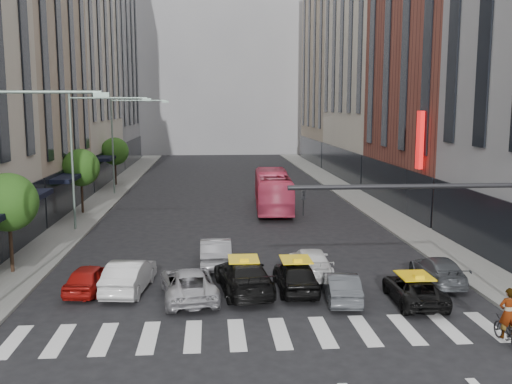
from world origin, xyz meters
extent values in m
plane|color=black|center=(0.00, 0.00, 0.00)|extent=(160.00, 160.00, 0.00)
cube|color=slate|center=(-11.50, 30.00, 0.07)|extent=(3.00, 96.00, 0.15)
cube|color=slate|center=(11.50, 30.00, 0.07)|extent=(3.00, 96.00, 0.15)
cube|color=tan|center=(-17.00, 28.00, 12.00)|extent=(8.00, 16.00, 24.00)
cube|color=beige|center=(-17.00, 46.00, 18.00)|extent=(8.00, 20.00, 36.00)
cube|color=gray|center=(-17.00, 65.00, 15.00)|extent=(8.00, 18.00, 30.00)
cube|color=brown|center=(17.00, 27.00, 13.00)|extent=(8.00, 18.00, 26.00)
cube|color=beige|center=(17.00, 46.00, 20.00)|extent=(8.00, 20.00, 40.00)
cube|color=tan|center=(17.00, 65.00, 14.00)|extent=(8.00, 18.00, 28.00)
cube|color=gray|center=(0.00, 85.00, 18.00)|extent=(30.00, 10.00, 36.00)
cylinder|color=black|center=(-11.80, 10.00, 1.72)|extent=(0.18, 0.18, 3.15)
sphere|color=#1F4513|center=(-11.80, 10.00, 3.66)|extent=(2.88, 2.88, 2.88)
cylinder|color=black|center=(-11.80, 26.00, 1.72)|extent=(0.18, 0.18, 3.15)
sphere|color=#1F4513|center=(-11.80, 26.00, 3.66)|extent=(2.88, 2.88, 2.88)
cylinder|color=black|center=(-11.80, 42.00, 1.72)|extent=(0.18, 0.18, 3.15)
sphere|color=#1F4513|center=(-11.80, 42.00, 3.66)|extent=(2.88, 2.88, 2.88)
cylinder|color=gray|center=(-8.50, 4.00, 8.85)|extent=(5.00, 0.12, 0.12)
cube|color=gray|center=(-6.00, 4.00, 8.75)|extent=(0.60, 0.25, 0.18)
cylinder|color=gray|center=(-11.00, 20.00, 4.65)|extent=(0.16, 0.16, 9.00)
cylinder|color=gray|center=(-8.50, 20.00, 8.85)|extent=(5.00, 0.12, 0.12)
cube|color=gray|center=(-6.00, 20.00, 8.75)|extent=(0.60, 0.25, 0.18)
cylinder|color=gray|center=(-11.00, 36.00, 4.65)|extent=(0.16, 0.16, 9.00)
cylinder|color=gray|center=(-8.50, 36.00, 8.85)|extent=(5.00, 0.12, 0.12)
cube|color=gray|center=(-6.00, 36.00, 8.75)|extent=(0.60, 0.25, 0.18)
cylinder|color=black|center=(5.50, -1.00, 5.80)|extent=(10.00, 0.16, 0.16)
imported|color=black|center=(1.00, -1.00, 5.30)|extent=(0.13, 0.16, 0.80)
cube|color=red|center=(12.60, 20.00, 6.00)|extent=(0.30, 0.70, 4.00)
imported|color=#9A110E|center=(-7.40, 6.93, 0.64)|extent=(1.94, 3.90, 1.28)
imported|color=#B9B9B9|center=(-5.62, 6.89, 0.74)|extent=(2.10, 4.62, 1.47)
imported|color=#A6A6AB|center=(-2.90, 5.67, 0.68)|extent=(2.86, 5.11, 1.35)
imported|color=black|center=(-0.46, 6.31, 0.76)|extent=(2.81, 5.48, 1.52)
imported|color=black|center=(1.90, 6.26, 0.73)|extent=(1.77, 4.31, 1.46)
imported|color=#393C40|center=(3.68, 4.85, 0.63)|extent=(1.69, 3.91, 1.25)
imported|color=black|center=(6.70, 4.33, 0.59)|extent=(2.12, 4.30, 1.17)
imported|color=#44484C|center=(8.81, 6.93, 0.63)|extent=(2.02, 4.44, 1.26)
imported|color=gray|center=(-1.67, 10.76, 0.75)|extent=(1.61, 4.54, 1.49)
imported|color=white|center=(3.00, 8.63, 0.67)|extent=(2.12, 4.72, 1.34)
imported|color=#D53E60|center=(3.13, 26.84, 1.56)|extent=(3.29, 11.34, 3.12)
imported|color=black|center=(8.43, -0.15, 0.49)|extent=(0.68, 1.89, 0.99)
imported|color=gray|center=(8.43, -0.15, 1.90)|extent=(0.67, 0.44, 1.82)
camera|label=1|loc=(-1.91, -18.43, 8.32)|focal=40.00mm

